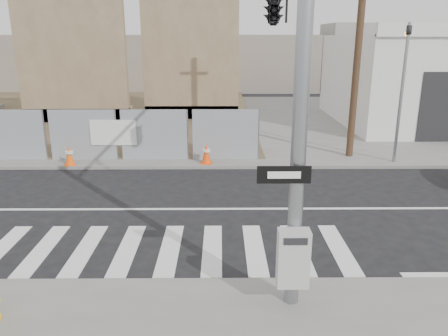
{
  "coord_description": "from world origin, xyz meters",
  "views": [
    {
      "loc": [
        1.2,
        -11.82,
        4.8
      ],
      "look_at": [
        1.29,
        -0.5,
        1.4
      ],
      "focal_mm": 35.0,
      "sensor_mm": 36.0,
      "label": 1
    }
  ],
  "objects_px": {
    "auto_shop": "(448,79)",
    "traffic_cone_d": "(206,154)",
    "traffic_cone_c": "(69,155)",
    "signal_pole": "(280,38)"
  },
  "relations": [
    {
      "from": "auto_shop",
      "to": "traffic_cone_d",
      "type": "xyz_separation_m",
      "value": [
        -13.34,
        -8.57,
        -2.02
      ]
    },
    {
      "from": "auto_shop",
      "to": "traffic_cone_c",
      "type": "xyz_separation_m",
      "value": [
        -18.55,
        -8.75,
        -2.04
      ]
    },
    {
      "from": "traffic_cone_c",
      "to": "traffic_cone_d",
      "type": "bearing_deg",
      "value": 1.88
    },
    {
      "from": "signal_pole",
      "to": "traffic_cone_d",
      "type": "height_order",
      "value": "signal_pole"
    },
    {
      "from": "traffic_cone_d",
      "to": "traffic_cone_c",
      "type": "bearing_deg",
      "value": -178.12
    },
    {
      "from": "signal_pole",
      "to": "traffic_cone_c",
      "type": "height_order",
      "value": "signal_pole"
    },
    {
      "from": "auto_shop",
      "to": "signal_pole",
      "type": "bearing_deg",
      "value": -127.46
    },
    {
      "from": "signal_pole",
      "to": "auto_shop",
      "type": "xyz_separation_m",
      "value": [
        11.5,
        15.01,
        -2.25
      ]
    },
    {
      "from": "signal_pole",
      "to": "traffic_cone_d",
      "type": "bearing_deg",
      "value": 105.96
    },
    {
      "from": "signal_pole",
      "to": "traffic_cone_d",
      "type": "distance_m",
      "value": 7.94
    }
  ]
}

